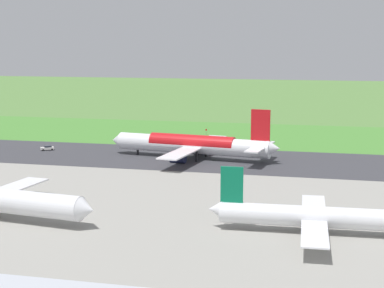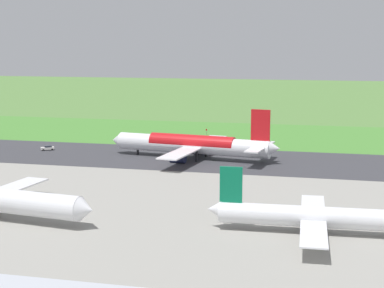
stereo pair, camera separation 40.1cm
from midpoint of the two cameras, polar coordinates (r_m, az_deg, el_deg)
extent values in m
plane|color=#547F3D|center=(183.64, -2.12, -1.31)|extent=(800.00, 800.00, 0.00)
cube|color=#38383D|center=(183.64, -2.12, -1.30)|extent=(600.00, 38.07, 0.06)
cube|color=gray|center=(118.94, -11.09, -7.54)|extent=(440.00, 110.00, 0.05)
cube|color=#478534|center=(225.34, 0.77, 0.74)|extent=(600.00, 80.00, 0.04)
cylinder|color=white|center=(181.27, -0.06, -0.09)|extent=(48.26, 11.83, 5.20)
cone|color=white|center=(191.80, -7.19, 0.37)|extent=(3.66, 5.31, 4.94)
cone|color=white|center=(173.83, 7.71, -0.40)|extent=(4.08, 4.86, 4.42)
cube|color=red|center=(173.80, 6.45, 1.79)|extent=(5.62, 1.28, 9.00)
cube|color=white|center=(169.52, 5.94, -0.55)|extent=(5.21, 9.47, 0.36)
cube|color=white|center=(180.01, 6.86, 0.03)|extent=(5.21, 9.47, 0.36)
cube|color=white|center=(170.90, -1.08, -0.83)|extent=(9.01, 22.62, 0.35)
cube|color=white|center=(191.16, 1.40, 0.29)|extent=(9.01, 22.62, 0.35)
cylinder|color=#23284C|center=(175.48, -1.40, -1.38)|extent=(4.85, 3.40, 2.80)
cylinder|color=#23284C|center=(189.19, 0.33, -0.57)|extent=(4.85, 3.40, 2.80)
cylinder|color=black|center=(188.93, -5.23, -0.50)|extent=(0.70, 0.70, 3.42)
cylinder|color=black|center=(176.98, 0.38, -1.15)|extent=(0.70, 0.70, 3.42)
cylinder|color=black|center=(184.36, 1.25, -0.72)|extent=(0.70, 0.70, 3.42)
cylinder|color=red|center=(181.18, -0.06, 0.07)|extent=(26.87, 8.85, 5.23)
cylinder|color=white|center=(113.16, 11.79, -6.79)|extent=(36.49, 5.38, 3.94)
cone|color=white|center=(114.18, 2.12, -6.20)|extent=(2.78, 3.45, 3.35)
cube|color=#0C724C|center=(112.53, 3.70, -3.86)|extent=(4.25, 0.55, 6.82)
cube|color=white|center=(121.25, 11.36, -5.82)|extent=(5.20, 16.83, 0.27)
cube|color=white|center=(105.26, 11.44, -8.20)|extent=(5.20, 16.83, 0.27)
cylinder|color=black|center=(113.91, 11.75, -8.03)|extent=(0.61, 0.61, 1.21)
cone|color=white|center=(114.46, -10.04, -6.16)|extent=(3.36, 4.92, 4.60)
cube|color=white|center=(136.24, -16.86, -4.05)|extent=(8.17, 21.04, 0.33)
cube|color=silver|center=(201.38, -13.61, -0.40)|extent=(4.50, 3.80, 0.75)
cube|color=#2D333D|center=(201.29, -13.56, -0.22)|extent=(2.77, 2.63, 0.55)
cylinder|color=black|center=(200.46, -13.98, -0.57)|extent=(0.66, 0.53, 0.64)
cylinder|color=black|center=(202.13, -14.03, -0.49)|extent=(0.66, 0.53, 0.64)
cylinder|color=black|center=(200.77, -13.18, -0.52)|extent=(0.66, 0.53, 0.64)
cylinder|color=black|center=(202.43, -13.24, -0.44)|extent=(0.66, 0.53, 0.64)
cylinder|color=slate|center=(228.86, 1.30, 1.08)|extent=(0.10, 0.10, 1.63)
cube|color=red|center=(228.72, 1.31, 1.35)|extent=(0.60, 0.04, 0.60)
cone|color=orange|center=(225.38, 0.32, 0.81)|extent=(0.40, 0.40, 0.55)
camera|label=1|loc=(0.20, -90.06, -0.01)|focal=56.26mm
camera|label=2|loc=(0.20, 89.94, 0.01)|focal=56.26mm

